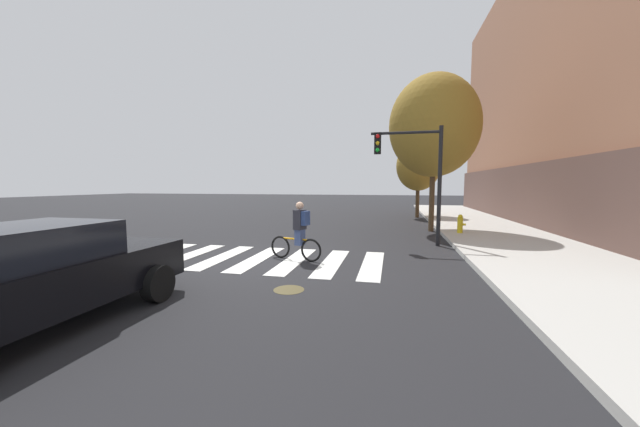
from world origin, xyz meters
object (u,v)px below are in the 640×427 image
object	(u,v)px
traffic_light_near	(415,165)
manhole_cover	(289,290)
fire_hydrant	(460,224)
street_tree_near	(434,126)
cyclist	(299,231)
sedan_near	(28,277)
street_tree_mid	(418,166)

from	to	relation	value
traffic_light_near	manhole_cover	bearing A→B (deg)	-115.99
traffic_light_near	fire_hydrant	world-z (taller)	traffic_light_near
street_tree_near	fire_hydrant	bearing A→B (deg)	-52.64
manhole_cover	traffic_light_near	size ratio (longest dim) A/B	0.15
cyclist	fire_hydrant	world-z (taller)	cyclist
cyclist	traffic_light_near	xyz separation A→B (m)	(3.37, 3.20, 2.02)
manhole_cover	cyclist	xyz separation A→B (m)	(-0.53, 2.61, 0.84)
fire_hydrant	street_tree_near	bearing A→B (deg)	127.36
fire_hydrant	street_tree_near	distance (m)	4.61
manhole_cover	cyclist	world-z (taller)	cyclist
sedan_near	fire_hydrant	xyz separation A→B (m)	(8.01, 10.95, -0.29)
sedan_near	fire_hydrant	distance (m)	13.57
manhole_cover	sedan_near	bearing A→B (deg)	-139.89
manhole_cover	street_tree_near	world-z (taller)	street_tree_near
street_tree_mid	manhole_cover	bearing A→B (deg)	-102.79
traffic_light_near	street_tree_mid	world-z (taller)	street_tree_mid
sedan_near	street_tree_mid	bearing A→B (deg)	70.06
manhole_cover	cyclist	size ratio (longest dim) A/B	0.38
traffic_light_near	street_tree_near	xyz separation A→B (m)	(1.01, 3.81, 1.97)
fire_hydrant	street_tree_mid	bearing A→B (deg)	98.62
sedan_near	cyclist	distance (m)	5.89
sedan_near	cyclist	world-z (taller)	cyclist
fire_hydrant	street_tree_mid	distance (m)	8.44
manhole_cover	cyclist	distance (m)	2.79
sedan_near	street_tree_mid	size ratio (longest dim) A/B	0.92
sedan_near	fire_hydrant	size ratio (longest dim) A/B	5.93
fire_hydrant	cyclist	bearing A→B (deg)	-133.54
sedan_near	street_tree_near	bearing A→B (deg)	60.32
cyclist	street_tree_near	bearing A→B (deg)	58.02
manhole_cover	street_tree_near	size ratio (longest dim) A/B	0.09
cyclist	street_tree_mid	xyz separation A→B (m)	(4.20, 13.54, 2.53)
street_tree_near	traffic_light_near	bearing A→B (deg)	-104.82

